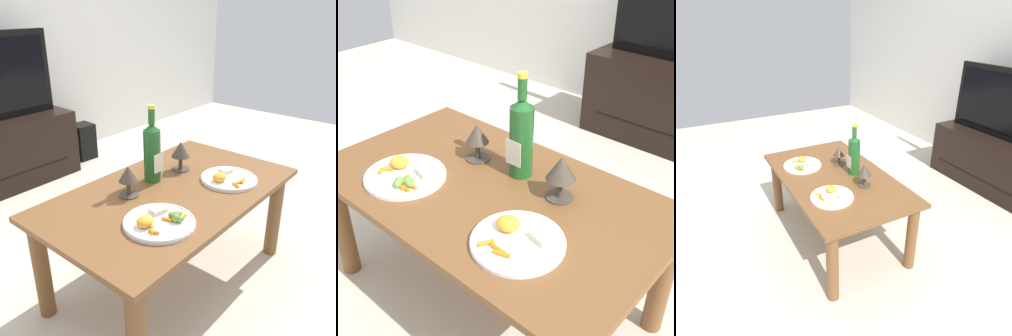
# 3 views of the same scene
# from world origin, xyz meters

# --- Properties ---
(ground_plane) EXTENTS (6.40, 6.40, 0.00)m
(ground_plane) POSITION_xyz_m (0.00, 0.00, 0.00)
(ground_plane) COLOR beige
(dining_table) EXTENTS (1.17, 0.68, 0.49)m
(dining_table) POSITION_xyz_m (0.00, 0.00, 0.40)
(dining_table) COLOR brown
(dining_table) RESTS_ON ground_plane
(tv_stand) EXTENTS (1.10, 0.42, 0.50)m
(tv_stand) POSITION_xyz_m (0.00, 1.62, 0.25)
(tv_stand) COLOR black
(tv_stand) RESTS_ON ground_plane
(tv_screen) EXTENTS (0.97, 0.05, 0.60)m
(tv_screen) POSITION_xyz_m (0.00, 1.62, 0.80)
(tv_screen) COLOR black
(tv_screen) RESTS_ON tv_stand
(wine_bottle) EXTENTS (0.08, 0.08, 0.36)m
(wine_bottle) POSITION_xyz_m (0.02, 0.13, 0.64)
(wine_bottle) COLOR #1E5923
(wine_bottle) RESTS_ON dining_table
(goblet_left) EXTENTS (0.09, 0.09, 0.14)m
(goblet_left) POSITION_xyz_m (-0.16, 0.11, 0.59)
(goblet_left) COLOR #473D33
(goblet_left) RESTS_ON dining_table
(goblet_right) EXTENTS (0.09, 0.09, 0.15)m
(goblet_right) POSITION_xyz_m (0.20, 0.11, 0.59)
(goblet_right) COLOR #473D33
(goblet_right) RESTS_ON dining_table
(dinner_plate_left) EXTENTS (0.27, 0.27, 0.05)m
(dinner_plate_left) POSITION_xyz_m (-0.25, -0.14, 0.51)
(dinner_plate_left) COLOR white
(dinner_plate_left) RESTS_ON dining_table
(dinner_plate_right) EXTENTS (0.26, 0.26, 0.05)m
(dinner_plate_right) POSITION_xyz_m (0.24, -0.14, 0.51)
(dinner_plate_right) COLOR white
(dinner_plate_right) RESTS_ON dining_table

